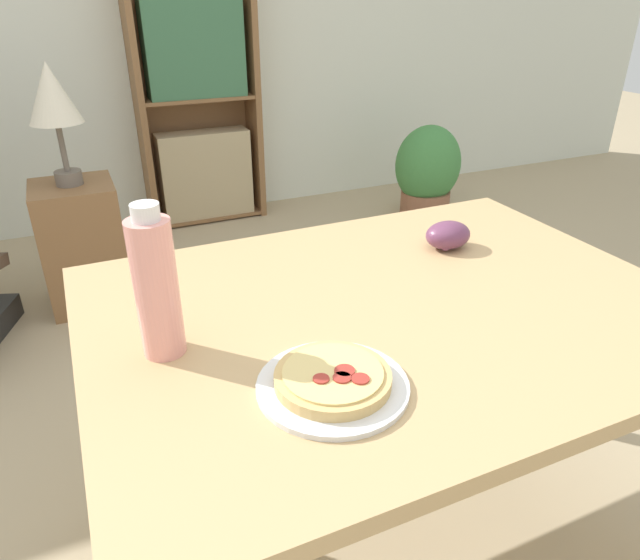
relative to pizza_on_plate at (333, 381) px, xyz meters
name	(u,v)px	position (x,y,z in m)	size (l,w,h in m)	color
ground_plane	(315,541)	(0.08, 0.27, -0.74)	(14.00, 14.00, 0.00)	tan
dining_table	(389,340)	(0.23, 0.21, -0.11)	(1.23, 0.91, 0.72)	tan
pizza_on_plate	(333,381)	(0.00, 0.00, 0.00)	(0.25, 0.25, 0.04)	white
grape_bunch	(448,235)	(0.50, 0.39, 0.02)	(0.12, 0.09, 0.07)	#6B3856
drink_bottle	(156,286)	(-0.23, 0.22, 0.12)	(0.08, 0.08, 0.28)	pink
bookshelf	(199,109)	(0.43, 2.74, -0.06)	(0.70, 0.24, 1.47)	brown
side_table	(83,245)	(-0.34, 1.90, -0.46)	(0.34, 0.34, 0.56)	brown
table_lamp	(52,99)	(-0.34, 1.90, 0.17)	(0.21, 0.21, 0.50)	#665B51
potted_plant_floor	(427,172)	(1.70, 2.20, -0.45)	(0.42, 0.36, 0.58)	#8E5B42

